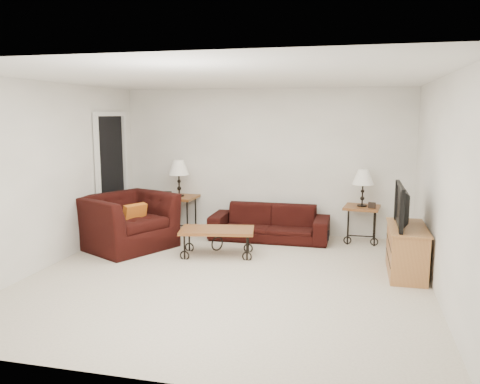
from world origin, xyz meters
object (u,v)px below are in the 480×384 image
(lamp_left, at_px, (179,178))
(backpack, at_px, (322,230))
(side_table_left, at_px, (180,214))
(tv_stand, at_px, (406,250))
(coffee_table, at_px, (217,242))
(side_table_right, at_px, (361,224))
(armchair, at_px, (127,222))
(lamp_right, at_px, (363,188))
(sofa, at_px, (269,223))
(television, at_px, (407,206))

(lamp_left, bearing_deg, backpack, -7.82)
(side_table_left, relative_size, tv_stand, 0.60)
(side_table_left, height_order, coffee_table, side_table_left)
(side_table_right, xyz_separation_m, tv_stand, (0.56, -1.52, 0.02))
(lamp_left, bearing_deg, tv_stand, -22.32)
(tv_stand, relative_size, backpack, 2.15)
(coffee_table, bearing_deg, tv_stand, -5.12)
(tv_stand, bearing_deg, armchair, 175.67)
(lamp_right, bearing_deg, side_table_left, -180.00)
(sofa, bearing_deg, armchair, -153.49)
(sofa, relative_size, armchair, 1.52)
(lamp_right, xyz_separation_m, coffee_table, (-2.07, -1.28, -0.69))
(armchair, relative_size, television, 1.35)
(lamp_right, height_order, television, lamp_right)
(coffee_table, bearing_deg, lamp_right, 31.81)
(lamp_right, distance_m, backpack, 0.95)
(sofa, height_order, armchair, armchair)
(lamp_left, relative_size, coffee_table, 0.59)
(tv_stand, bearing_deg, lamp_left, 157.68)
(side_table_left, distance_m, coffee_table, 1.67)
(sofa, xyz_separation_m, side_table_left, (-1.65, 0.18, 0.03))
(television, xyz_separation_m, backpack, (-1.15, 1.17, -0.66))
(armchair, bearing_deg, sofa, -35.73)
(tv_stand, relative_size, television, 1.12)
(side_table_right, xyz_separation_m, lamp_left, (-3.13, -0.00, 0.66))
(tv_stand, distance_m, television, 0.59)
(sofa, distance_m, lamp_left, 1.79)
(lamp_right, bearing_deg, television, -70.32)
(side_table_left, xyz_separation_m, backpack, (2.52, -0.35, -0.07))
(side_table_left, bearing_deg, television, -22.43)
(side_table_right, relative_size, lamp_left, 0.94)
(coffee_table, bearing_deg, backpack, 32.70)
(lamp_left, xyz_separation_m, backpack, (2.52, -0.35, -0.71))
(tv_stand, bearing_deg, side_table_left, 157.68)
(side_table_right, distance_m, lamp_right, 0.60)
(armchair, height_order, television, television)
(armchair, relative_size, backpack, 2.61)
(sofa, relative_size, backpack, 3.96)
(armchair, bearing_deg, coffee_table, -65.15)
(tv_stand, bearing_deg, coffee_table, 174.88)
(lamp_right, relative_size, coffee_table, 0.56)
(side_table_left, distance_m, tv_stand, 4.00)
(side_table_left, bearing_deg, tv_stand, -22.32)
(lamp_left, xyz_separation_m, coffee_table, (1.07, -1.28, -0.75))
(sofa, bearing_deg, lamp_left, 173.78)
(armchair, xyz_separation_m, tv_stand, (4.11, -0.31, -0.10))
(sofa, xyz_separation_m, coffee_table, (-0.58, -1.10, -0.08))
(backpack, bearing_deg, coffee_table, -169.89)
(side_table_left, xyz_separation_m, television, (3.68, -1.52, 0.59))
(tv_stand, height_order, backpack, tv_stand)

